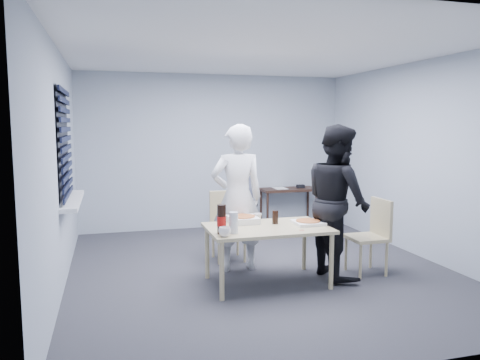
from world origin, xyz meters
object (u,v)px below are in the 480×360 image
object	(u,v)px
backpack	(243,190)
mug_a	(225,232)
chair_far	(227,220)
stool	(243,209)
chair_right	(373,231)
side_table	(289,193)
person_black	(337,201)
soda_bottle	(222,220)
mug_b	(258,217)
dining_table	(267,232)
person_white	(237,198)

from	to	relation	value
backpack	mug_a	size ratio (longest dim) A/B	3.33
chair_far	stool	xyz separation A→B (m)	(0.56, 1.19, -0.09)
chair_far	mug_a	xyz separation A→B (m)	(-0.38, -1.41, 0.18)
chair_right	mug_a	distance (m)	1.94
side_table	stool	bearing A→B (deg)	-152.60
person_black	backpack	world-z (taller)	person_black
chair_far	chair_right	world-z (taller)	same
side_table	soda_bottle	size ratio (longest dim) A/B	3.22
side_table	mug_a	distance (m)	3.67
soda_bottle	chair_far	bearing A→B (deg)	73.44
soda_bottle	mug_b	bearing A→B (deg)	41.89
dining_table	mug_b	distance (m)	0.32
chair_right	person_black	size ratio (longest dim) A/B	0.50
mug_b	stool	bearing A→B (deg)	78.80
mug_b	backpack	bearing A→B (deg)	78.73
person_black	soda_bottle	bearing A→B (deg)	99.75
dining_table	side_table	xyz separation A→B (m)	(1.36, 2.80, -0.01)
mug_b	person_black	bearing A→B (deg)	-15.26
side_table	mug_b	size ratio (longest dim) A/B	9.80
person_black	stool	world-z (taller)	person_black
dining_table	backpack	bearing A→B (deg)	80.59
dining_table	soda_bottle	distance (m)	0.63
person_black	dining_table	bearing A→B (deg)	93.79
person_white	mug_b	bearing A→B (deg)	119.78
backpack	soda_bottle	world-z (taller)	soda_bottle
mug_a	soda_bottle	distance (m)	0.16
person_black	soda_bottle	distance (m)	1.47
chair_far	mug_b	size ratio (longest dim) A/B	8.90
person_white	side_table	size ratio (longest dim) A/B	1.81
chair_far	person_black	distance (m)	1.53
side_table	person_black	bearing A→B (deg)	-100.06
mug_a	soda_bottle	world-z (taller)	soda_bottle
person_white	mug_b	world-z (taller)	person_white
dining_table	mug_b	bearing A→B (deg)	93.02
dining_table	chair_far	size ratio (longest dim) A/B	1.49
dining_table	side_table	bearing A→B (deg)	63.99
person_white	side_table	distance (m)	2.71
stool	mug_b	xyz separation A→B (m)	(-0.39, -1.98, 0.27)
person_black	stool	size ratio (longest dim) A/B	3.34
chair_far	chair_right	xyz separation A→B (m)	(1.52, -1.07, 0.00)
dining_table	chair_far	world-z (taller)	chair_far
person_white	person_black	world-z (taller)	same
chair_far	backpack	bearing A→B (deg)	64.61
person_black	side_table	distance (m)	2.80
chair_right	soda_bottle	distance (m)	1.93
dining_table	soda_bottle	world-z (taller)	soda_bottle
backpack	mug_b	xyz separation A→B (m)	(-0.39, -1.97, -0.04)
dining_table	chair_right	world-z (taller)	chair_right
chair_far	soda_bottle	world-z (taller)	soda_bottle
side_table	backpack	distance (m)	1.13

